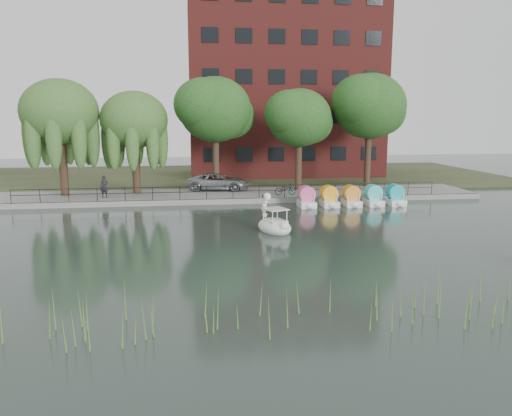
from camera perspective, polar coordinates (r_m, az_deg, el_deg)
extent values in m
plane|color=#35463F|center=(25.15, 0.10, -4.56)|extent=(120.00, 120.00, 0.00)
cube|color=gray|center=(40.71, -2.98, 1.45)|extent=(40.00, 6.00, 0.40)
cube|color=gray|center=(37.80, -2.61, 0.77)|extent=(40.00, 0.25, 0.40)
cube|color=#47512D|center=(54.55, -4.23, 3.66)|extent=(60.00, 22.00, 0.36)
cylinder|color=black|center=(37.83, -2.65, 2.53)|extent=(32.00, 0.04, 0.04)
cylinder|color=black|center=(37.89, -2.64, 1.94)|extent=(32.00, 0.04, 0.04)
cylinder|color=black|center=(37.89, -2.64, 1.86)|extent=(0.05, 0.05, 1.00)
cube|color=#4C1E16|center=(55.14, 3.12, 13.30)|extent=(20.00, 10.00, 18.00)
cylinder|color=#473323|center=(41.91, -21.13, 4.19)|extent=(0.60, 0.60, 4.20)
ellipsoid|color=#59803A|center=(41.72, -21.53, 10.22)|extent=(5.88, 5.88, 5.00)
cylinder|color=#473323|center=(41.50, -13.53, 4.27)|extent=(0.60, 0.60, 3.80)
ellipsoid|color=#59803A|center=(41.30, -13.77, 9.78)|extent=(5.32, 5.32, 4.52)
cylinder|color=#473323|center=(42.32, -4.60, 5.11)|extent=(0.60, 0.60, 4.50)
ellipsoid|color=#346928|center=(42.16, -4.69, 11.14)|extent=(6.00, 6.00, 5.10)
cylinder|color=#473323|center=(42.81, 4.87, 4.86)|extent=(0.60, 0.60, 4.05)
ellipsoid|color=#346928|center=(42.62, 4.96, 10.23)|extent=(5.40, 5.40, 4.59)
cylinder|color=#473323|center=(45.58, 12.64, 5.40)|extent=(0.60, 0.60, 4.72)
ellipsoid|color=#346928|center=(45.45, 12.87, 11.28)|extent=(6.30, 6.30, 5.36)
imported|color=gray|center=(42.33, -4.27, 3.17)|extent=(3.89, 6.35, 1.64)
imported|color=gray|center=(39.63, 3.37, 2.22)|extent=(0.79, 1.78, 1.00)
imported|color=black|center=(39.70, -16.96, 2.52)|extent=(0.79, 0.61, 1.98)
ellipsoid|color=white|center=(28.56, 2.13, -2.18)|extent=(2.41, 2.94, 0.56)
cube|color=white|center=(28.42, 2.23, -1.66)|extent=(1.37, 1.42, 0.28)
cube|color=white|center=(28.31, 2.19, -0.10)|extent=(1.55, 1.61, 0.06)
ellipsoid|color=white|center=(27.61, 3.29, -2.13)|extent=(0.72, 0.64, 0.53)
sphere|color=white|center=(28.97, 1.29, 1.31)|extent=(0.45, 0.45, 0.45)
cone|color=black|center=(29.23, 0.99, 1.34)|extent=(0.26, 0.30, 0.19)
cylinder|color=yellow|center=(29.11, 1.12, 1.32)|extent=(0.26, 0.18, 0.24)
cube|color=white|center=(36.69, 5.81, 0.47)|extent=(1.15, 1.70, 0.44)
cylinder|color=#E15A91|center=(36.67, 5.79, 1.62)|extent=(0.90, 1.20, 0.90)
cube|color=white|center=(37.13, 8.36, 0.52)|extent=(1.15, 1.70, 0.44)
cylinder|color=#F7AC1C|center=(37.11, 8.35, 1.66)|extent=(0.90, 1.20, 0.90)
cube|color=white|center=(37.63, 10.85, 0.58)|extent=(1.15, 1.70, 0.44)
cylinder|color=orange|center=(37.61, 10.84, 1.70)|extent=(0.90, 1.20, 0.90)
cube|color=white|center=(38.20, 13.27, 0.63)|extent=(1.15, 1.70, 0.44)
cylinder|color=#37CDCA|center=(38.18, 13.26, 1.74)|extent=(0.90, 1.20, 0.90)
cube|color=white|center=(38.84, 15.61, 0.68)|extent=(1.15, 1.70, 0.44)
cylinder|color=#1AA3AE|center=(38.82, 15.60, 1.77)|extent=(0.90, 1.20, 0.90)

